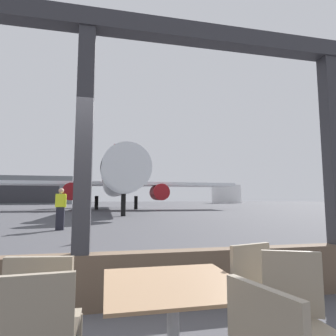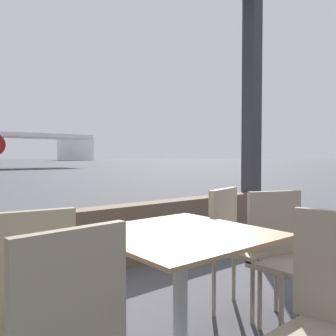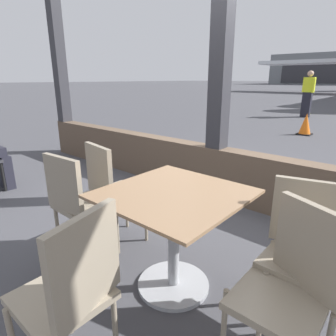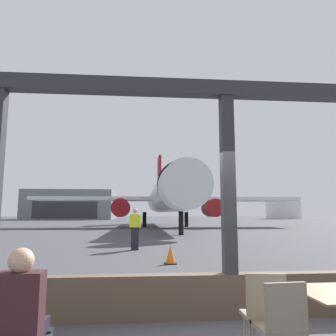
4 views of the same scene
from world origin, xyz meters
name	(u,v)px [view 1 (image 1 of 4)]	position (x,y,z in m)	size (l,w,h in m)	color
ground_plane	(103,208)	(0.00, 40.00, 0.00)	(220.00, 220.00, 0.00)	#424247
window_frame	(82,196)	(0.00, 0.00, 1.31)	(7.29, 0.24, 3.67)	brown
dining_table	(173,327)	(0.71, -1.69, 0.46)	(0.88, 0.88, 0.74)	#8C6B4C
cafe_chair_window_right	(42,316)	(-0.09, -1.59, 0.56)	(0.44, 0.44, 0.94)	gray
cafe_chair_aisle_left	(261,292)	(1.48, -1.43, 0.55)	(0.47, 0.47, 0.91)	gray
cafe_chair_side_extra	(296,311)	(1.53, -1.78, 0.53)	(0.50, 0.50, 0.91)	gray
airplane	(117,181)	(1.60, 30.51, 3.38)	(28.82, 31.80, 10.13)	silver
ground_crew_worker	(60,208)	(-1.56, 9.12, 0.90)	(0.49, 0.36, 1.74)	black
traffic_cone	(80,234)	(-0.42, 5.21, 0.27)	(0.36, 0.36, 0.57)	orange
distant_hangar	(36,191)	(-18.39, 80.47, 3.53)	(20.92, 17.92, 7.07)	slate
fuel_storage_tank	(226,194)	(38.89, 83.41, 2.91)	(9.60, 9.60, 5.83)	white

